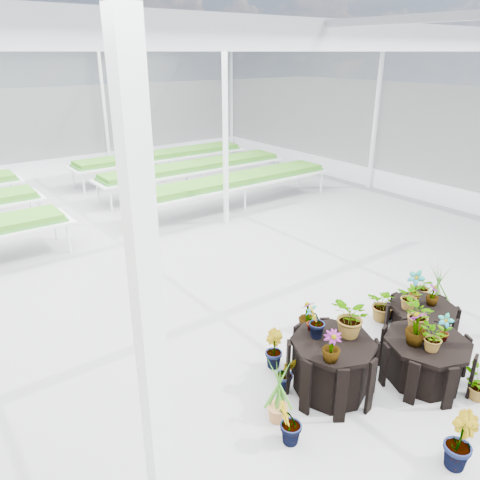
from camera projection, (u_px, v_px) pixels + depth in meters
ground_plane at (218, 325)px, 7.72m from camera, size 24.00×24.00×0.00m
greenhouse_shell at (215, 194)px, 6.87m from camera, size 18.00×24.00×4.50m
steel_frame at (215, 194)px, 6.87m from camera, size 18.00×24.00×4.50m
nursery_benches at (71, 199)px, 12.90m from camera, size 16.00×7.00×0.84m
plinth_tall at (331, 367)px, 6.09m from camera, size 1.31×1.31×0.77m
plinth_mid at (425, 360)px, 6.34m from camera, size 1.49×1.49×0.62m
plinth_low at (421, 319)px, 7.44m from camera, size 1.09×1.09×0.48m
nursery_plants at (386, 329)px, 6.63m from camera, size 4.72×3.26×1.34m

